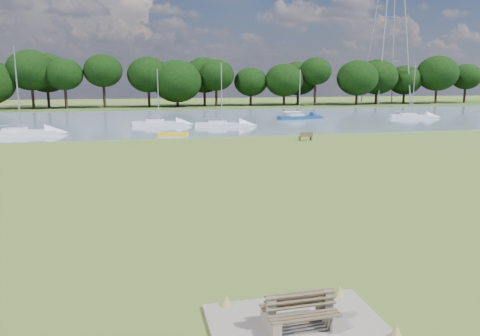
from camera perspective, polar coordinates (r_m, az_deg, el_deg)
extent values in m
plane|color=olive|center=(24.61, -3.70, -2.91)|extent=(220.00, 220.00, 0.00)
cube|color=gray|center=(65.98, -9.27, 5.75)|extent=(220.00, 40.00, 0.10)
cube|color=#4C6626|center=(95.87, -10.29, 7.32)|extent=(220.00, 20.00, 0.40)
cube|color=gray|center=(11.81, 7.24, -18.85)|extent=(4.20, 3.20, 0.10)
cube|color=gray|center=(11.47, 3.77, -18.27)|extent=(0.24, 1.01, 0.42)
cube|color=gray|center=(11.29, 3.80, -16.58)|extent=(0.21, 0.18, 0.52)
cube|color=gray|center=(11.94, 10.62, -17.19)|extent=(0.24, 1.01, 0.42)
cube|color=gray|center=(11.77, 10.69, -15.55)|extent=(0.21, 0.18, 0.52)
cube|color=brown|center=(11.33, 7.91, -17.50)|extent=(1.72, 0.43, 0.04)
cube|color=brown|center=(11.39, 7.48, -15.70)|extent=(1.72, 0.18, 0.42)
cube|color=brown|center=(11.84, 6.73, -16.13)|extent=(1.72, 0.43, 0.04)
cube|color=brown|center=(11.52, 7.20, -15.37)|extent=(1.72, 0.18, 0.42)
cube|color=brown|center=(44.56, 7.31, 3.58)|extent=(0.09, 0.40, 0.40)
cube|color=brown|center=(45.02, 8.64, 3.62)|extent=(0.09, 0.40, 0.40)
cube|color=brown|center=(44.76, 7.98, 3.85)|extent=(1.33, 0.47, 0.04)
cube|color=brown|center=(44.58, 8.08, 4.09)|extent=(1.31, 0.12, 0.39)
cube|color=yellow|center=(48.08, -8.18, 4.10)|extent=(3.16, 1.72, 0.31)
cylinder|color=#98999C|center=(104.83, 17.29, 17.37)|extent=(0.26, 0.26, 36.30)
cylinder|color=#98999C|center=(107.36, 19.76, 17.07)|extent=(0.26, 0.26, 36.30)
cylinder|color=#98999C|center=(109.27, 15.93, 17.17)|extent=(0.26, 0.26, 36.30)
cylinder|color=#98999C|center=(111.71, 18.33, 16.89)|extent=(0.26, 0.26, 36.30)
cylinder|color=black|center=(93.74, -24.55, 7.68)|extent=(0.48, 0.48, 3.66)
ellipsoid|color=black|center=(93.66, -24.77, 10.40)|extent=(6.71, 6.71, 5.70)
cylinder|color=black|center=(92.54, -20.28, 8.04)|extent=(0.48, 0.48, 3.93)
ellipsoid|color=black|center=(92.47, -20.49, 11.01)|extent=(7.66, 7.66, 6.51)
cylinder|color=black|center=(91.88, -15.90, 8.02)|extent=(0.48, 0.48, 3.10)
ellipsoid|color=black|center=(91.78, -16.03, 10.39)|extent=(8.62, 8.62, 7.33)
cylinder|color=black|center=(91.72, -11.50, 8.30)|extent=(0.48, 0.48, 3.38)
ellipsoid|color=black|center=(91.63, -11.60, 10.88)|extent=(6.71, 6.71, 5.70)
cylinder|color=black|center=(92.10, -7.10, 8.54)|extent=(0.48, 0.48, 3.66)
ellipsoid|color=black|center=(92.02, -7.16, 11.32)|extent=(7.66, 7.66, 6.51)
cylinder|color=black|center=(93.00, -2.75, 8.71)|extent=(0.48, 0.48, 3.93)
ellipsoid|color=black|center=(92.93, -2.78, 11.68)|extent=(8.62, 8.62, 7.33)
cylinder|color=black|center=(94.45, 1.49, 8.51)|extent=(0.48, 0.48, 3.10)
ellipsoid|color=black|center=(94.35, 1.50, 10.81)|extent=(6.71, 6.71, 5.70)
cylinder|color=black|center=(96.35, 5.58, 8.59)|extent=(0.48, 0.48, 3.38)
ellipsoid|color=black|center=(96.27, 5.63, 11.05)|extent=(7.66, 7.66, 6.51)
cylinder|color=black|center=(98.72, 9.50, 8.63)|extent=(0.48, 0.48, 3.66)
ellipsoid|color=black|center=(98.64, 9.58, 11.23)|extent=(8.62, 8.62, 7.33)
cylinder|color=black|center=(101.51, 13.21, 8.63)|extent=(0.48, 0.48, 3.93)
ellipsoid|color=black|center=(101.45, 13.33, 11.34)|extent=(6.71, 6.71, 5.70)
cylinder|color=black|center=(104.72, 16.70, 8.30)|extent=(0.48, 0.48, 3.10)
ellipsoid|color=black|center=(104.64, 16.82, 10.37)|extent=(7.66, 7.66, 6.51)
cylinder|color=black|center=(108.27, 19.98, 8.25)|extent=(0.48, 0.48, 3.38)
ellipsoid|color=black|center=(108.19, 20.13, 10.44)|extent=(8.62, 8.62, 7.33)
cylinder|color=black|center=(112.14, 23.05, 8.18)|extent=(0.48, 0.48, 3.66)
ellipsoid|color=black|center=(112.08, 23.22, 10.46)|extent=(6.71, 6.71, 5.70)
cylinder|color=black|center=(116.31, 25.90, 8.10)|extent=(0.48, 0.48, 3.93)
ellipsoid|color=black|center=(116.25, 26.10, 10.46)|extent=(7.66, 7.66, 6.51)
cube|color=silver|center=(52.53, -25.12, 3.97)|extent=(6.97, 3.01, 0.71)
cube|color=silver|center=(52.52, -25.74, 4.39)|extent=(2.58, 1.87, 0.46)
cylinder|color=#A5A8AD|center=(52.25, -25.51, 8.72)|extent=(0.12, 0.12, 8.42)
cube|color=silver|center=(56.44, -2.24, 5.37)|extent=(6.59, 2.86, 0.61)
cube|color=silver|center=(56.41, -2.76, 5.74)|extent=(2.44, 1.77, 0.39)
cylinder|color=#A5A8AD|center=(56.20, -2.26, 9.12)|extent=(0.10, 0.10, 7.11)
cube|color=navy|center=(66.94, 7.22, 6.22)|extent=(6.25, 2.48, 0.68)
cube|color=silver|center=(66.69, 6.85, 6.56)|extent=(2.28, 1.60, 0.44)
cylinder|color=#A5A8AD|center=(66.75, 7.29, 9.08)|extent=(0.12, 0.12, 6.40)
cube|color=silver|center=(58.27, -9.85, 5.43)|extent=(6.44, 2.21, 0.68)
cube|color=silver|center=(58.25, -10.36, 5.82)|extent=(2.31, 1.54, 0.44)
cylinder|color=#A5A8AD|center=(58.05, -9.95, 8.68)|extent=(0.12, 0.12, 6.31)
cube|color=silver|center=(72.59, 20.22, 5.98)|extent=(6.30, 3.40, 0.64)
cube|color=silver|center=(72.43, 19.87, 6.31)|extent=(2.42, 1.90, 0.41)
cylinder|color=#A5A8AD|center=(72.39, 20.43, 9.11)|extent=(0.11, 0.11, 7.67)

